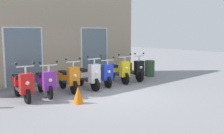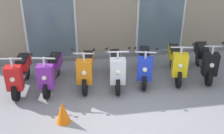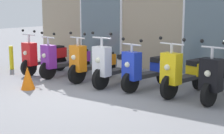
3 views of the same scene
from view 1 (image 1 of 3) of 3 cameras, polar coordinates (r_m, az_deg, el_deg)
ground_plane at (r=8.88m, az=-0.56°, el=-6.06°), size 40.00×40.00×0.00m
storefront_facade at (r=11.13m, az=-11.32°, el=6.96°), size 8.28×0.50×4.12m
scooter_red at (r=8.59m, az=-19.26°, el=-3.73°), size 0.59×1.52×1.25m
scooter_purple at (r=8.93m, az=-14.61°, el=-3.16°), size 0.72×1.59×1.21m
scooter_orange at (r=9.37m, az=-9.64°, el=-2.51°), size 0.64×1.54×1.25m
scooter_white at (r=9.71m, az=-5.41°, el=-1.95°), size 0.60×1.61×1.30m
scooter_blue at (r=10.29m, az=-2.30°, el=-1.51°), size 0.75×1.59×1.18m
scooter_yellow at (r=10.86m, az=1.40°, el=-0.86°), size 0.72×1.62×1.25m
scooter_black at (r=11.41m, az=4.49°, el=-0.47°), size 0.65×1.60×1.24m
trash_bin at (r=12.44m, az=8.30°, el=-0.30°), size 0.47×0.47×0.76m
traffic_cone at (r=7.81m, az=-7.51°, el=-6.15°), size 0.32×0.32×0.52m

